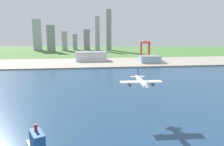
# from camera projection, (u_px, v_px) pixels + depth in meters

# --- Properties ---
(ground_plane) EXTENTS (2400.00, 2400.00, 0.00)m
(ground_plane) POSITION_uv_depth(u_px,v_px,m) (98.00, 84.00, 291.09)
(ground_plane) COLOR #4A773A
(water_bay) EXTENTS (840.00, 360.00, 0.15)m
(water_bay) POSITION_uv_depth(u_px,v_px,m) (101.00, 97.00, 232.56)
(water_bay) COLOR navy
(water_bay) RESTS_ON ground
(industrial_pier) EXTENTS (840.00, 140.00, 2.50)m
(industrial_pier) POSITION_uv_depth(u_px,v_px,m) (92.00, 63.00, 476.16)
(industrial_pier) COLOR #A39C8D
(industrial_pier) RESTS_ON ground
(airplane_landing) EXTENTS (32.41, 37.85, 12.30)m
(airplane_landing) POSITION_uv_depth(u_px,v_px,m) (141.00, 82.00, 170.84)
(airplane_landing) COLOR white
(port_crane_red) EXTENTS (21.56, 46.95, 42.11)m
(port_crane_red) POSITION_uv_depth(u_px,v_px,m) (145.00, 46.00, 529.90)
(port_crane_red) COLOR #B72D23
(port_crane_red) RESTS_ON industrial_pier
(warehouse_main) EXTENTS (68.21, 39.39, 19.22)m
(warehouse_main) POSITION_uv_depth(u_px,v_px,m) (91.00, 56.00, 502.99)
(warehouse_main) COLOR white
(warehouse_main) RESTS_ON industrial_pier
(warehouse_annex) EXTENTS (42.44, 32.55, 13.57)m
(warehouse_annex) POSITION_uv_depth(u_px,v_px,m) (149.00, 59.00, 473.07)
(warehouse_annex) COLOR #99BCD1
(warehouse_annex) RESTS_ON industrial_pier
(distant_skyline) EXTENTS (271.70, 77.20, 141.71)m
(distant_skyline) POSITION_uv_depth(u_px,v_px,m) (72.00, 35.00, 789.41)
(distant_skyline) COLOR #A1A5AC
(distant_skyline) RESTS_ON ground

